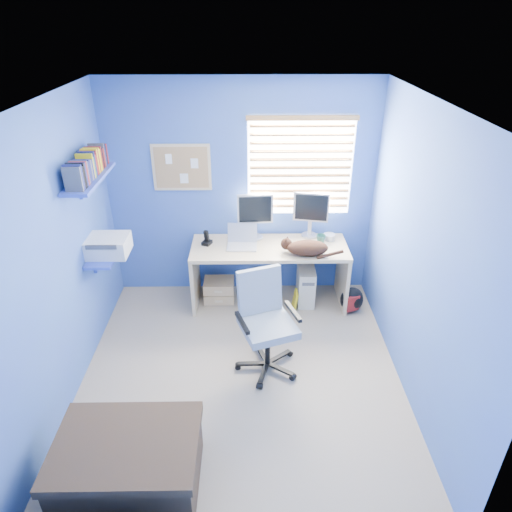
{
  "coord_description": "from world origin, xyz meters",
  "views": [
    {
      "loc": [
        0.09,
        -3.26,
        3.1
      ],
      "look_at": [
        0.15,
        0.65,
        0.95
      ],
      "focal_mm": 32.0,
      "sensor_mm": 36.0,
      "label": 1
    }
  ],
  "objects_px": {
    "laptop": "(242,238)",
    "cat": "(308,248)",
    "desk": "(269,275)",
    "tower_pc": "(306,284)",
    "office_chair": "(266,335)"
  },
  "relations": [
    {
      "from": "laptop",
      "to": "cat",
      "type": "relative_size",
      "value": 0.74
    },
    {
      "from": "desk",
      "to": "laptop",
      "type": "distance_m",
      "value": 0.57
    },
    {
      "from": "laptop",
      "to": "cat",
      "type": "xyz_separation_m",
      "value": [
        0.71,
        -0.19,
        -0.03
      ]
    },
    {
      "from": "laptop",
      "to": "tower_pc",
      "type": "bearing_deg",
      "value": 5.53
    },
    {
      "from": "cat",
      "to": "laptop",
      "type": "bearing_deg",
      "value": -176.05
    },
    {
      "from": "laptop",
      "to": "tower_pc",
      "type": "relative_size",
      "value": 0.73
    },
    {
      "from": "laptop",
      "to": "cat",
      "type": "height_order",
      "value": "laptop"
    },
    {
      "from": "desk",
      "to": "cat",
      "type": "relative_size",
      "value": 3.93
    },
    {
      "from": "desk",
      "to": "office_chair",
      "type": "bearing_deg",
      "value": -93.91
    },
    {
      "from": "desk",
      "to": "cat",
      "type": "bearing_deg",
      "value": -26.2
    },
    {
      "from": "desk",
      "to": "office_chair",
      "type": "xyz_separation_m",
      "value": [
        -0.07,
        -1.09,
        -0.0
      ]
    },
    {
      "from": "laptop",
      "to": "office_chair",
      "type": "height_order",
      "value": "office_chair"
    },
    {
      "from": "cat",
      "to": "office_chair",
      "type": "xyz_separation_m",
      "value": [
        -0.48,
        -0.9,
        -0.45
      ]
    },
    {
      "from": "tower_pc",
      "to": "office_chair",
      "type": "relative_size",
      "value": 0.46
    },
    {
      "from": "cat",
      "to": "desk",
      "type": "bearing_deg",
      "value": 172.47
    }
  ]
}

